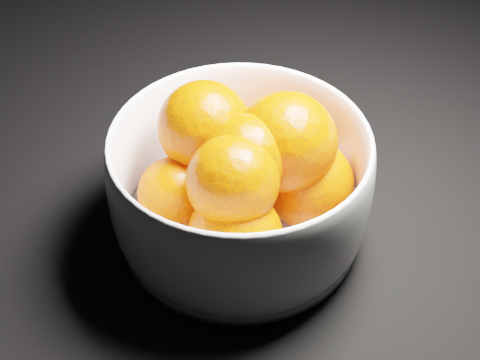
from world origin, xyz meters
TOP-DOWN VIEW (x-y plane):
  - bowl at (0.25, -0.25)m, footprint 0.22×0.22m
  - orange_pile at (0.26, -0.25)m, footprint 0.17×0.16m

SIDE VIEW (x-z plane):
  - bowl at x=0.25m, z-range 0.00..0.11m
  - orange_pile at x=0.26m, z-range 0.01..0.13m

